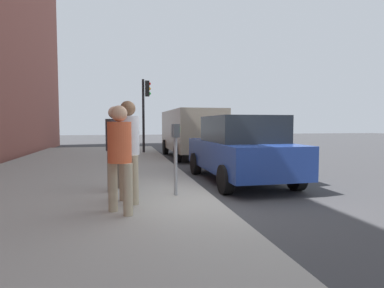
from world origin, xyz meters
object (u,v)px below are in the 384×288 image
at_px(parked_sedan_near, 240,149).
at_px(parked_van_far, 191,130).
at_px(parking_meter, 176,144).
at_px(pedestrian_at_meter, 128,142).
at_px(traffic_signal, 145,103).
at_px(pedestrian_bystander, 120,151).
at_px(parking_officer, 115,141).

distance_m(parked_sedan_near, parked_van_far, 6.30).
relative_size(parking_meter, pedestrian_at_meter, 0.78).
height_order(pedestrian_at_meter, traffic_signal, traffic_signal).
distance_m(parked_van_far, traffic_signal, 2.79).
height_order(parked_sedan_near, parked_van_far, parked_van_far).
bearing_deg(traffic_signal, parked_sedan_near, -165.58).
xyz_separation_m(parking_meter, pedestrian_bystander, (-1.08, 1.06, -0.03)).
height_order(pedestrian_at_meter, parked_sedan_near, pedestrian_at_meter).
xyz_separation_m(parked_van_far, traffic_signal, (1.45, 1.99, 1.32)).
relative_size(pedestrian_at_meter, traffic_signal, 0.51).
distance_m(pedestrian_at_meter, parked_sedan_near, 3.75).
bearing_deg(parked_van_far, traffic_signal, 53.93).
bearing_deg(traffic_signal, parked_van_far, -126.07).
bearing_deg(parking_officer, traffic_signal, 108.24).
distance_m(pedestrian_at_meter, traffic_signal, 10.14).
bearing_deg(pedestrian_bystander, parking_officer, 54.40).
distance_m(parked_sedan_near, traffic_signal, 8.17).
height_order(parking_officer, parked_sedan_near, parking_officer).
distance_m(parking_officer, traffic_signal, 9.05).
relative_size(pedestrian_bystander, parked_van_far, 0.32).
distance_m(parking_meter, parking_officer, 1.39).
bearing_deg(parking_officer, parked_van_far, 92.65).
bearing_deg(traffic_signal, parking_officer, 171.99).
relative_size(parking_officer, parked_sedan_near, 0.40).
bearing_deg(parked_van_far, pedestrian_at_meter, 160.79).
bearing_deg(parked_van_far, parking_meter, 165.82).
height_order(parking_officer, traffic_signal, traffic_signal).
bearing_deg(parked_van_far, parking_officer, 156.40).
height_order(pedestrian_bystander, parked_van_far, parked_van_far).
distance_m(parking_meter, parked_sedan_near, 2.79).
bearing_deg(traffic_signal, parking_meter, 179.58).
relative_size(pedestrian_at_meter, parking_officer, 1.02).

